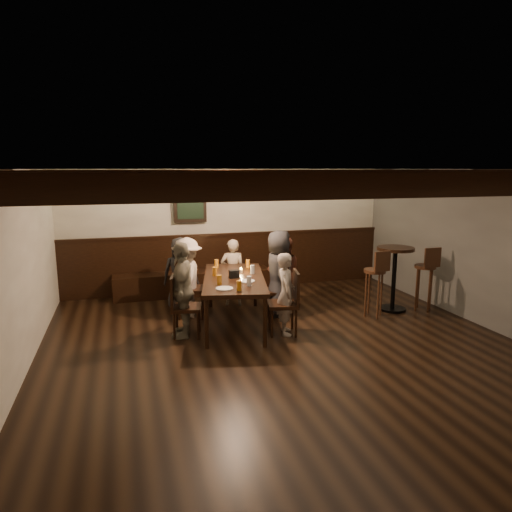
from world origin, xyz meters
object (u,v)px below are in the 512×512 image
object	(u,v)px
dining_table	(234,281)
chair_left_far	(186,318)
person_bench_centre	(233,272)
person_left_near	(187,278)
person_bench_left	(181,273)
person_right_near	(279,273)
chair_right_near	(277,299)
person_bench_right	(284,272)
high_top_table	(394,269)
bar_stool_right	(424,287)
chair_right_far	(284,315)
person_right_far	(286,294)
chair_left_near	(190,299)
bar_stool_left	(374,292)
person_left_far	(183,290)

from	to	relation	value
dining_table	chair_left_far	world-z (taller)	chair_left_far
person_bench_centre	person_left_near	world-z (taller)	person_left_near
person_bench_left	person_right_near	xyz separation A→B (m)	(1.52, -0.79, 0.08)
chair_right_near	person_bench_right	distance (m)	0.60
person_right_near	high_top_table	xyz separation A→B (m)	(1.97, -0.33, 0.01)
person_right_near	person_bench_left	bearing A→B (deg)	74.74
bar_stool_right	person_right_near	bearing A→B (deg)	167.35
chair_right_far	person_bench_right	distance (m)	1.40
chair_right_far	person_right_near	world-z (taller)	person_right_near
person_left_near	person_right_far	distance (m)	1.75
person_bench_centre	bar_stool_right	size ratio (longest dim) A/B	1.07
high_top_table	chair_left_near	bearing A→B (deg)	169.38
dining_table	person_left_near	xyz separation A→B (m)	(-0.64, 0.60, -0.04)
bar_stool_left	chair_left_near	bearing A→B (deg)	153.34
high_top_table	person_bench_right	bearing A→B (deg)	157.02
high_top_table	person_right_near	bearing A→B (deg)	170.62
person_bench_centre	person_left_far	xyz separation A→B (m)	(-1.05, -1.31, 0.10)
person_bench_left	person_right_near	bearing A→B (deg)	164.74
chair_right_far	person_bench_centre	distance (m)	1.69
bar_stool_right	bar_stool_left	bearing A→B (deg)	-178.75
person_bench_right	person_right_near	size ratio (longest dim) A/B	0.87
chair_right_far	high_top_table	world-z (taller)	high_top_table
dining_table	person_right_near	world-z (taller)	person_right_near
chair_right_near	person_right_near	xyz separation A→B (m)	(0.03, -0.01, 0.45)
chair_right_far	person_right_far	distance (m)	0.32
dining_table	chair_right_far	bearing A→B (deg)	-32.01
chair_right_near	person_left_near	distance (m)	1.52
bar_stool_right	dining_table	bearing A→B (deg)	174.88
person_left_near	high_top_table	bearing A→B (deg)	91.67
high_top_table	bar_stool_left	xyz separation A→B (m)	(-0.50, -0.21, -0.31)
high_top_table	person_right_far	bearing A→B (deg)	-165.66
person_bench_right	person_left_near	size ratio (longest dim) A/B	0.94
person_bench_centre	person_left_near	xyz separation A→B (m)	(-0.86, -0.43, 0.06)
person_left_far	person_right_near	bearing A→B (deg)	120.96
chair_left_far	person_left_far	xyz separation A→B (m)	(-0.03, 0.01, 0.42)
person_right_far	bar_stool_right	world-z (taller)	person_right_far
person_bench_right	bar_stool_right	bearing A→B (deg)	170.55
dining_table	high_top_table	bearing A→B (deg)	11.36
chair_right_far	bar_stool_right	world-z (taller)	bar_stool_right
dining_table	person_left_far	bearing A→B (deg)	-149.04
bar_stool_right	person_bench_left	bearing A→B (deg)	160.68
chair_left_near	person_bench_left	size ratio (longest dim) A/B	0.78
dining_table	chair_left_near	bearing A→B (deg)	148.02
person_bench_centre	person_bench_right	size ratio (longest dim) A/B	0.97
chair_left_near	person_left_far	bearing A→B (deg)	-1.87
person_right_far	person_right_near	bearing A→B (deg)	0.00
person_right_near	chair_left_far	bearing A→B (deg)	121.49
dining_table	bar_stool_left	size ratio (longest dim) A/B	1.95
chair_right_far	person_left_near	distance (m)	1.76
bar_stool_left	bar_stool_right	world-z (taller)	same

